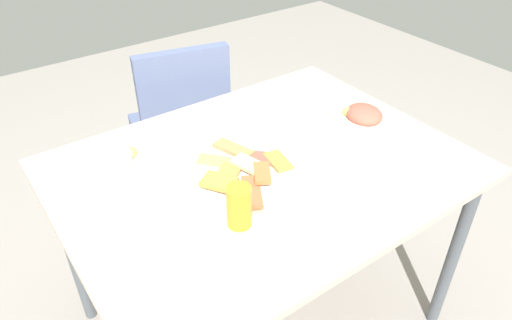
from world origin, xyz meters
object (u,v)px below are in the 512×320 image
(salad_plate_rice, at_px, (364,116))
(dining_chair, at_px, (182,122))
(dining_table, at_px, (262,184))
(soda_can, at_px, (239,206))
(salad_plate_greens, at_px, (113,158))
(paper_napkin, at_px, (127,218))
(pide_platter, at_px, (245,170))
(fork, at_px, (129,220))
(spoon, at_px, (124,213))

(salad_plate_rice, bearing_deg, dining_chair, 113.58)
(dining_table, distance_m, soda_can, 0.31)
(salad_plate_greens, bearing_deg, paper_napkin, -104.96)
(dining_chair, distance_m, salad_plate_greens, 0.77)
(salad_plate_rice, distance_m, soda_can, 0.69)
(pide_platter, xyz_separation_m, soda_can, (-0.14, -0.18, 0.05))
(dining_chair, distance_m, pide_platter, 0.86)
(paper_napkin, bearing_deg, dining_chair, 54.21)
(dining_chair, bearing_deg, dining_table, -98.19)
(dining_chair, relative_size, soda_can, 7.28)
(fork, bearing_deg, soda_can, -24.14)
(dining_chair, height_order, soda_can, dining_chair)
(pide_platter, height_order, fork, pide_platter)
(dining_table, bearing_deg, soda_can, -138.85)
(dining_table, distance_m, salad_plate_rice, 0.46)
(paper_napkin, relative_size, fork, 0.61)
(salad_plate_rice, relative_size, spoon, 1.06)
(pide_platter, height_order, salad_plate_greens, salad_plate_greens)
(salad_plate_greens, height_order, soda_can, soda_can)
(dining_table, bearing_deg, spoon, 175.73)
(salad_plate_rice, xyz_separation_m, spoon, (-0.90, 0.02, -0.02))
(salad_plate_rice, bearing_deg, salad_plate_greens, 162.34)
(dining_table, height_order, salad_plate_rice, salad_plate_rice)
(pide_platter, bearing_deg, salad_plate_rice, 1.52)
(dining_table, bearing_deg, paper_napkin, 178.04)
(spoon, bearing_deg, pide_platter, 4.72)
(dining_table, relative_size, dining_chair, 1.39)
(salad_plate_greens, relative_size, paper_napkin, 1.82)
(dining_chair, xyz_separation_m, pide_platter, (-0.18, -0.79, 0.28))
(soda_can, xyz_separation_m, paper_napkin, (-0.24, 0.20, -0.06))
(salad_plate_greens, distance_m, spoon, 0.25)
(fork, bearing_deg, salad_plate_greens, 88.84)
(salad_plate_greens, distance_m, salad_plate_rice, 0.87)
(pide_platter, relative_size, salad_plate_rice, 1.80)
(pide_platter, distance_m, salad_plate_rice, 0.52)
(salad_plate_rice, bearing_deg, spoon, 178.43)
(spoon, bearing_deg, fork, -79.41)
(pide_platter, bearing_deg, dining_table, 4.41)
(soda_can, distance_m, paper_napkin, 0.31)
(pide_platter, relative_size, paper_napkin, 3.00)
(salad_plate_greens, xyz_separation_m, spoon, (-0.07, -0.24, -0.02))
(salad_plate_greens, height_order, fork, salad_plate_greens)
(pide_platter, xyz_separation_m, spoon, (-0.38, 0.04, -0.01))
(dining_table, xyz_separation_m, paper_napkin, (-0.44, 0.02, 0.08))
(dining_table, bearing_deg, pide_platter, -175.59)
(pide_platter, height_order, paper_napkin, pide_platter)
(dining_table, xyz_separation_m, dining_chair, (0.11, 0.79, -0.19))
(pide_platter, height_order, spoon, pide_platter)
(salad_plate_greens, height_order, spoon, salad_plate_greens)
(soda_can, height_order, fork, soda_can)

